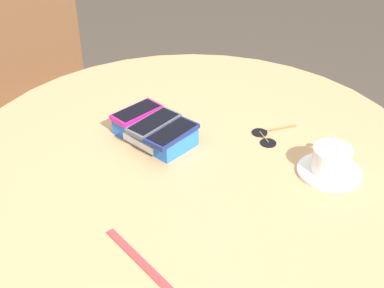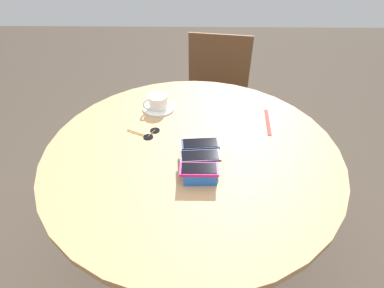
{
  "view_description": "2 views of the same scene",
  "coord_description": "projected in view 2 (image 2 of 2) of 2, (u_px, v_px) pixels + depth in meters",
  "views": [
    {
      "loc": [
        0.75,
        -0.76,
        1.51
      ],
      "look_at": [
        0.0,
        0.0,
        0.8
      ],
      "focal_mm": 50.0,
      "sensor_mm": 36.0,
      "label": 1
    },
    {
      "loc": [
        -0.89,
        -0.01,
        1.52
      ],
      "look_at": [
        0.0,
        0.0,
        0.8
      ],
      "focal_mm": 28.0,
      "sensor_mm": 36.0,
      "label": 2
    }
  ],
  "objects": [
    {
      "name": "phone_box",
      "position": [
        200.0,
        162.0,
        1.06
      ],
      "size": [
        0.2,
        0.12,
        0.04
      ],
      "color": "blue",
      "rests_on": "round_table"
    },
    {
      "name": "sunglasses",
      "position": [
        150.0,
        133.0,
        1.23
      ],
      "size": [
        0.09,
        0.14,
        0.01
      ],
      "color": "black",
      "rests_on": "round_table"
    },
    {
      "name": "round_table",
      "position": [
        192.0,
        168.0,
        1.22
      ],
      "size": [
        1.13,
        1.13,
        0.78
      ],
      "color": "#2D2D2D",
      "rests_on": "ground_plane"
    },
    {
      "name": "phone_navy",
      "position": [
        200.0,
        144.0,
        1.1
      ],
      "size": [
        0.07,
        0.14,
        0.01
      ],
      "color": "navy",
      "rests_on": "phone_box"
    },
    {
      "name": "lanyard_strap",
      "position": [
        268.0,
        122.0,
        1.3
      ],
      "size": [
        0.2,
        0.04,
        0.0
      ],
      "primitive_type": "cube",
      "rotation": [
        0.0,
        0.0,
        -0.1
      ],
      "color": "red",
      "rests_on": "round_table"
    },
    {
      "name": "saucer",
      "position": [
        159.0,
        108.0,
        1.38
      ],
      "size": [
        0.15,
        0.15,
        0.01
      ],
      "primitive_type": "cylinder",
      "color": "silver",
      "rests_on": "round_table"
    },
    {
      "name": "ground_plane",
      "position": [
        192.0,
        258.0,
        1.65
      ],
      "size": [
        8.0,
        8.0,
        0.0
      ],
      "primitive_type": "plane",
      "color": "#42382D"
    },
    {
      "name": "phone_magenta",
      "position": [
        199.0,
        169.0,
        0.99
      ],
      "size": [
        0.06,
        0.13,
        0.01
      ],
      "color": "#D11975",
      "rests_on": "phone_box"
    },
    {
      "name": "coffee_cup",
      "position": [
        158.0,
        101.0,
        1.36
      ],
      "size": [
        0.09,
        0.11,
        0.06
      ],
      "color": "silver",
      "rests_on": "saucer"
    },
    {
      "name": "phone_gray",
      "position": [
        200.0,
        156.0,
        1.05
      ],
      "size": [
        0.07,
        0.15,
        0.01
      ],
      "color": "#515156",
      "rests_on": "phone_box"
    },
    {
      "name": "chair_near_window",
      "position": [
        215.0,
        99.0,
        2.08
      ],
      "size": [
        0.52,
        0.52,
        0.86
      ],
      "color": "brown",
      "rests_on": "ground_plane"
    }
  ]
}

